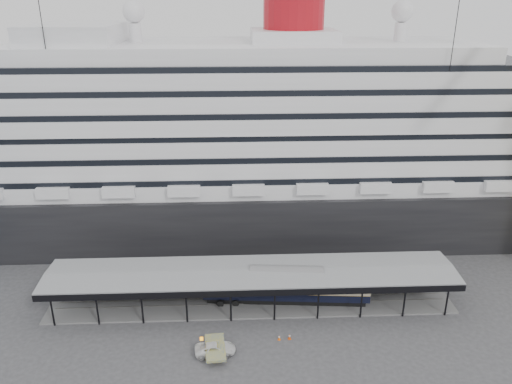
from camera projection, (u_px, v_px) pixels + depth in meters
ground at (253, 324)px, 65.54m from camera, size 200.00×200.00×0.00m
cruise_ship at (246, 127)px, 88.38m from camera, size 130.00×30.00×43.90m
platform_canopy at (252, 288)px, 69.30m from camera, size 56.00×9.18×5.30m
port_truck at (215, 349)px, 60.00m from camera, size 5.07×2.66×1.36m
pullman_carriage at (286, 285)px, 69.35m from camera, size 23.14×4.85×22.55m
traffic_cone_left at (209, 338)px, 62.40m from camera, size 0.51×0.51×0.77m
traffic_cone_mid at (289, 336)px, 62.62m from camera, size 0.45×0.45×0.77m
traffic_cone_right at (279, 337)px, 62.49m from camera, size 0.43×0.43×0.69m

